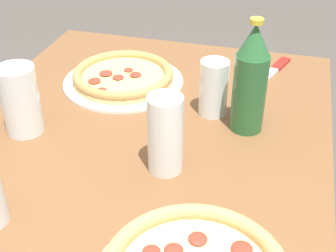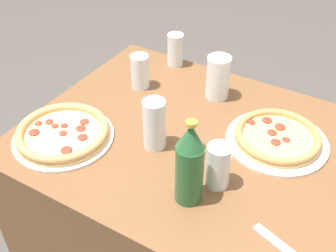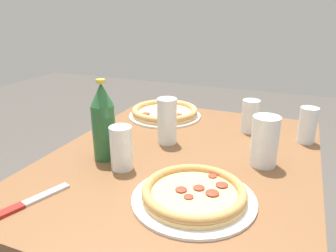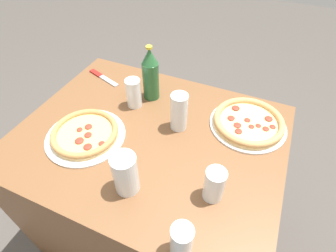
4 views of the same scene
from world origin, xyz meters
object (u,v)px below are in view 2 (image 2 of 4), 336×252
object	(u,v)px
glass_orange_juice	(218,167)
glass_lemonade	(154,126)
glass_red_wine	(218,79)
beer_bottle	(190,164)
glass_cola	(175,51)
pizza_veggie	(277,137)
pizza_salami	(63,133)
glass_mango_juice	(140,73)

from	to	relation	value
glass_orange_juice	glass_lemonade	size ratio (longest dim) A/B	0.82
glass_red_wine	beer_bottle	xyz separation A→B (m)	(0.14, -0.46, 0.05)
glass_cola	pizza_veggie	bearing A→B (deg)	-26.55
pizza_salami	glass_orange_juice	distance (m)	0.49
pizza_salami	glass_cola	bearing A→B (deg)	82.95
pizza_salami	beer_bottle	world-z (taller)	beer_bottle
pizza_salami	glass_orange_juice	xyz separation A→B (m)	(0.48, 0.07, 0.04)
glass_mango_juice	glass_orange_juice	bearing A→B (deg)	-33.78
glass_cola	pizza_salami	bearing A→B (deg)	-97.05
glass_lemonade	glass_orange_juice	bearing A→B (deg)	-12.14
pizza_veggie	glass_red_wine	xyz separation A→B (m)	(-0.26, 0.13, 0.05)
glass_lemonade	beer_bottle	world-z (taller)	beer_bottle
glass_orange_juice	glass_lemonade	xyz separation A→B (m)	(-0.23, 0.05, 0.01)
glass_cola	glass_mango_juice	size ratio (longest dim) A/B	1.02
pizza_veggie	glass_red_wine	size ratio (longest dim) A/B	2.02
pizza_salami	glass_mango_juice	bearing A→B (deg)	83.67
pizza_salami	glass_red_wine	xyz separation A→B (m)	(0.30, 0.44, 0.05)
glass_orange_juice	glass_cola	bearing A→B (deg)	129.89
glass_lemonade	beer_bottle	size ratio (longest dim) A/B	0.63
glass_cola	glass_lemonade	bearing A→B (deg)	-67.31
pizza_salami	beer_bottle	bearing A→B (deg)	-2.02
beer_bottle	glass_mango_juice	bearing A→B (deg)	136.61
pizza_salami	glass_cola	distance (m)	0.56
glass_orange_juice	beer_bottle	size ratio (longest dim) A/B	0.52
pizza_salami	glass_mango_juice	world-z (taller)	glass_mango_juice
pizza_salami	glass_lemonade	xyz separation A→B (m)	(0.25, 0.11, 0.05)
glass_red_wine	glass_mango_juice	world-z (taller)	glass_red_wine
pizza_veggie	glass_mango_juice	size ratio (longest dim) A/B	2.50
pizza_salami	pizza_veggie	bearing A→B (deg)	29.12
glass_mango_juice	beer_bottle	distance (m)	0.55
pizza_salami	beer_bottle	distance (m)	0.45
pizza_salami	glass_lemonade	world-z (taller)	glass_lemonade
glass_mango_juice	glass_red_wine	bearing A→B (deg)	17.31
pizza_salami	glass_red_wine	distance (m)	0.54
glass_mango_juice	pizza_salami	bearing A→B (deg)	-96.33
pizza_salami	glass_cola	size ratio (longest dim) A/B	2.44
glass_orange_juice	glass_mango_juice	bearing A→B (deg)	146.22
glass_cola	beer_bottle	bearing A→B (deg)	-57.25
pizza_veggie	glass_orange_juice	xyz separation A→B (m)	(-0.08, -0.25, 0.04)
pizza_salami	glass_cola	world-z (taller)	glass_cola
glass_orange_juice	glass_red_wine	world-z (taller)	glass_red_wine
glass_lemonade	glass_cola	size ratio (longest dim) A/B	1.26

